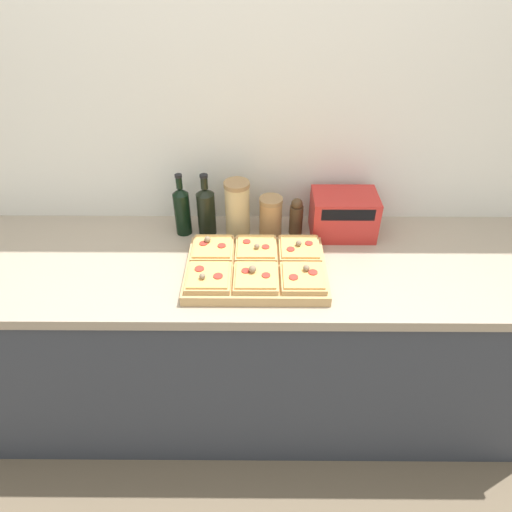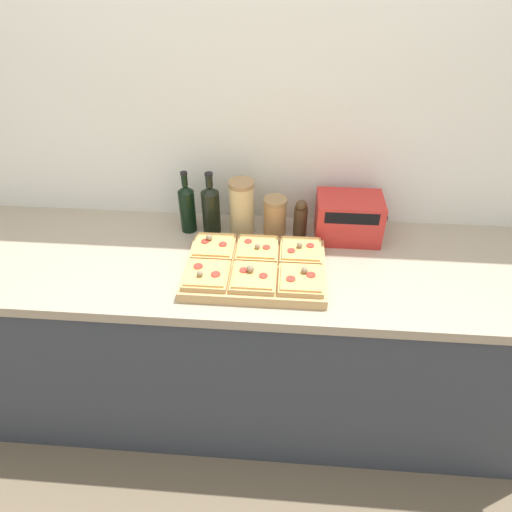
{
  "view_description": "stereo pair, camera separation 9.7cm",
  "coord_description": "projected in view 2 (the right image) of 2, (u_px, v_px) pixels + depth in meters",
  "views": [
    {
      "loc": [
        0.07,
        -1.08,
        1.98
      ],
      "look_at": [
        0.07,
        0.27,
        0.95
      ],
      "focal_mm": 32.0,
      "sensor_mm": 36.0,
      "label": 1
    },
    {
      "loc": [
        0.17,
        -1.08,
        1.98
      ],
      "look_at": [
        0.07,
        0.27,
        0.95
      ],
      "focal_mm": 32.0,
      "sensor_mm": 36.0,
      "label": 2
    }
  ],
  "objects": [
    {
      "name": "grain_jar_short",
      "position": [
        275.0,
        216.0,
        1.87
      ],
      "size": [
        0.1,
        0.1,
        0.17
      ],
      "color": "#AD7F4C",
      "rests_on": "kitchen_counter"
    },
    {
      "name": "pizza_slice_back_left",
      "position": [
        214.0,
        246.0,
        1.76
      ],
      "size": [
        0.16,
        0.16,
        0.05
      ],
      "color": "tan",
      "rests_on": "cutting_board"
    },
    {
      "name": "cutting_board",
      "position": [
        255.0,
        269.0,
        1.7
      ],
      "size": [
        0.52,
        0.36,
        0.04
      ],
      "primitive_type": "cube",
      "color": "tan",
      "rests_on": "kitchen_counter"
    },
    {
      "name": "pepper_mill",
      "position": [
        300.0,
        218.0,
        1.87
      ],
      "size": [
        0.06,
        0.06,
        0.16
      ],
      "color": "#47331E",
      "rests_on": "kitchen_counter"
    },
    {
      "name": "wine_bottle",
      "position": [
        211.0,
        208.0,
        1.87
      ],
      "size": [
        0.07,
        0.07,
        0.27
      ],
      "color": "black",
      "rests_on": "kitchen_counter"
    },
    {
      "name": "wall_back",
      "position": [
        247.0,
        137.0,
        1.84
      ],
      "size": [
        6.0,
        0.06,
        2.5
      ],
      "color": "silver",
      "rests_on": "ground_plane"
    },
    {
      "name": "pizza_slice_back_right",
      "position": [
        301.0,
        250.0,
        1.74
      ],
      "size": [
        0.16,
        0.16,
        0.05
      ],
      "color": "tan",
      "rests_on": "cutting_board"
    },
    {
      "name": "toaster_oven",
      "position": [
        348.0,
        218.0,
        1.85
      ],
      "size": [
        0.29,
        0.18,
        0.18
      ],
      "color": "red",
      "rests_on": "kitchen_counter"
    },
    {
      "name": "pizza_slice_back_center",
      "position": [
        257.0,
        248.0,
        1.75
      ],
      "size": [
        0.16,
        0.16,
        0.05
      ],
      "color": "tan",
      "rests_on": "cutting_board"
    },
    {
      "name": "ground_plane",
      "position": [
        237.0,
        459.0,
        2.06
      ],
      "size": [
        12.0,
        12.0,
        0.0
      ],
      "primitive_type": "plane",
      "color": "brown"
    },
    {
      "name": "olive_oil_bottle",
      "position": [
        187.0,
        207.0,
        1.88
      ],
      "size": [
        0.07,
        0.07,
        0.27
      ],
      "color": "black",
      "rests_on": "kitchen_counter"
    },
    {
      "name": "pizza_slice_front_left",
      "position": [
        207.0,
        275.0,
        1.62
      ],
      "size": [
        0.16,
        0.16,
        0.05
      ],
      "color": "tan",
      "rests_on": "cutting_board"
    },
    {
      "name": "pizza_slice_front_center",
      "position": [
        253.0,
        277.0,
        1.61
      ],
      "size": [
        0.16,
        0.16,
        0.06
      ],
      "color": "tan",
      "rests_on": "cutting_board"
    },
    {
      "name": "pizza_slice_front_right",
      "position": [
        301.0,
        279.0,
        1.6
      ],
      "size": [
        0.16,
        0.16,
        0.05
      ],
      "color": "tan",
      "rests_on": "cutting_board"
    },
    {
      "name": "grain_jar_tall",
      "position": [
        242.0,
        208.0,
        1.86
      ],
      "size": [
        0.1,
        0.1,
        0.24
      ],
      "color": "tan",
      "rests_on": "kitchen_counter"
    },
    {
      "name": "kitchen_counter",
      "position": [
        242.0,
        338.0,
        2.04
      ],
      "size": [
        2.63,
        0.67,
        0.89
      ],
      "color": "#333842",
      "rests_on": "ground_plane"
    }
  ]
}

